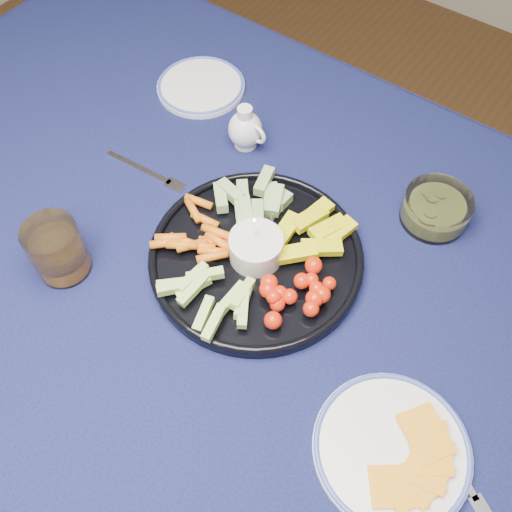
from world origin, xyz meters
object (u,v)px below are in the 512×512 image
Objects in this scene: dining_table at (241,296)px; side_plate_extra at (201,86)px; cheese_plate at (392,449)px; creamer_pitcher at (246,129)px; pickle_bowl at (436,210)px; crudite_platter at (256,253)px; juice_tumbler at (58,252)px.

side_plate_extra is at bearing 137.29° from dining_table.
dining_table is 9.56× the size of side_plate_extra.
creamer_pitcher is at bearing 145.49° from cheese_plate.
crudite_platter is at bearing -128.42° from pickle_bowl.
juice_tumbler is (-0.56, -0.05, 0.03)m from cheese_plate.
crudite_platter is 0.35m from cheese_plate.
side_plate_extra is (-0.32, 0.29, 0.10)m from dining_table.
juice_tumbler is at bearing -174.76° from cheese_plate.
pickle_bowl is (0.20, 0.27, 0.11)m from dining_table.
pickle_bowl is at bearing 53.33° from dining_table.
dining_table is 0.36m from pickle_bowl.
dining_table is at bearing -108.55° from crudite_platter.
juice_tumbler reaches higher than creamer_pitcher.
creamer_pitcher is at bearing 124.64° from dining_table.
cheese_plate is 0.76m from side_plate_extra.
juice_tumbler is at bearing -141.27° from crudite_platter.
crudite_platter is at bearing -49.91° from creamer_pitcher.
cheese_plate is at bearing -71.30° from pickle_bowl.
juice_tumbler is at bearing -100.53° from creamer_pitcher.
juice_tumbler is (-0.43, -0.43, 0.02)m from pickle_bowl.
dining_table is at bearing -126.67° from pickle_bowl.
juice_tumbler reaches higher than side_plate_extra.
pickle_bowl is (0.36, 0.05, -0.01)m from creamer_pitcher.
creamer_pitcher reaches higher than pickle_bowl.
pickle_bowl is at bearing 45.22° from juice_tumbler.
dining_table is at bearing 35.34° from juice_tumbler.
juice_tumbler reaches higher than cheese_plate.
crudite_platter is 3.44× the size of juice_tumbler.
dining_table is 4.88× the size of crudite_platter.
crudite_platter is at bearing 156.68° from cheese_plate.
creamer_pitcher reaches higher than side_plate_extra.
cheese_plate is 0.56m from juice_tumbler.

